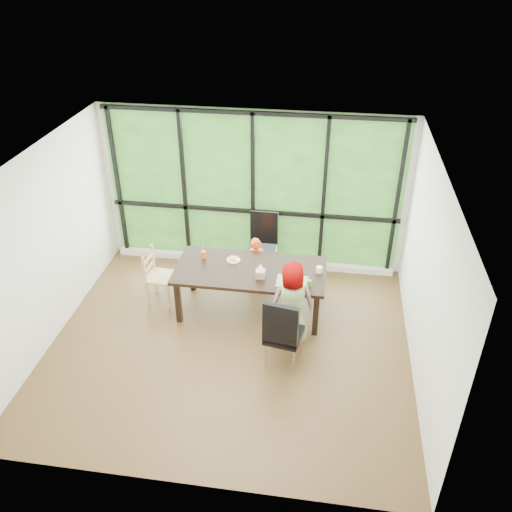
{
  "coord_description": "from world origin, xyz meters",
  "views": [
    {
      "loc": [
        1.21,
        -5.62,
        5.03
      ],
      "look_at": [
        0.27,
        0.72,
        1.05
      ],
      "focal_mm": 37.35,
      "sensor_mm": 36.0,
      "label": 1
    }
  ],
  "objects_px": {
    "orange_cup": "(204,255)",
    "tissue_box": "(260,274)",
    "child_older": "(291,303)",
    "dining_table": "(250,290)",
    "child_toddler": "(256,264)",
    "chair_end_beech": "(161,277)",
    "plate_near": "(292,281)",
    "white_mug": "(319,270)",
    "green_cup": "(309,283)",
    "chair_interior_leather": "(284,330)",
    "plate_far": "(233,260)",
    "chair_window_leather": "(262,245)"
  },
  "relations": [
    {
      "from": "plate_near",
      "to": "white_mug",
      "type": "xyz_separation_m",
      "value": [
        0.37,
        0.29,
        0.04
      ]
    },
    {
      "from": "plate_far",
      "to": "tissue_box",
      "type": "relative_size",
      "value": 1.53
    },
    {
      "from": "plate_far",
      "to": "white_mug",
      "type": "height_order",
      "value": "white_mug"
    },
    {
      "from": "plate_near",
      "to": "chair_end_beech",
      "type": "bearing_deg",
      "value": 172.84
    },
    {
      "from": "plate_far",
      "to": "dining_table",
      "type": "bearing_deg",
      "value": -35.48
    },
    {
      "from": "chair_end_beech",
      "to": "plate_near",
      "type": "bearing_deg",
      "value": -94.1
    },
    {
      "from": "chair_interior_leather",
      "to": "chair_end_beech",
      "type": "distance_m",
      "value": 2.3
    },
    {
      "from": "chair_window_leather",
      "to": "tissue_box",
      "type": "xyz_separation_m",
      "value": [
        0.14,
        -1.24,
        0.27
      ]
    },
    {
      "from": "chair_window_leather",
      "to": "child_toddler",
      "type": "height_order",
      "value": "chair_window_leather"
    },
    {
      "from": "child_toddler",
      "to": "white_mug",
      "type": "height_order",
      "value": "child_toddler"
    },
    {
      "from": "chair_window_leather",
      "to": "orange_cup",
      "type": "height_order",
      "value": "chair_window_leather"
    },
    {
      "from": "green_cup",
      "to": "white_mug",
      "type": "xyz_separation_m",
      "value": [
        0.13,
        0.38,
        -0.01
      ]
    },
    {
      "from": "child_older",
      "to": "orange_cup",
      "type": "xyz_separation_m",
      "value": [
        -1.4,
        0.79,
        0.17
      ]
    },
    {
      "from": "chair_window_leather",
      "to": "plate_far",
      "type": "xyz_separation_m",
      "value": [
        -0.32,
        -0.85,
        0.22
      ]
    },
    {
      "from": "chair_interior_leather",
      "to": "plate_near",
      "type": "distance_m",
      "value": 0.87
    },
    {
      "from": "child_older",
      "to": "chair_end_beech",
      "type": "bearing_deg",
      "value": -30.91
    },
    {
      "from": "plate_near",
      "to": "orange_cup",
      "type": "distance_m",
      "value": 1.45
    },
    {
      "from": "green_cup",
      "to": "plate_far",
      "type": "bearing_deg",
      "value": 156.0
    },
    {
      "from": "chair_end_beech",
      "to": "plate_near",
      "type": "distance_m",
      "value": 2.08
    },
    {
      "from": "chair_end_beech",
      "to": "plate_near",
      "type": "xyz_separation_m",
      "value": [
        2.04,
        -0.26,
        0.31
      ]
    },
    {
      "from": "orange_cup",
      "to": "green_cup",
      "type": "relative_size",
      "value": 1.06
    },
    {
      "from": "chair_interior_leather",
      "to": "green_cup",
      "type": "bearing_deg",
      "value": -99.56
    },
    {
      "from": "child_older",
      "to": "dining_table",
      "type": "bearing_deg",
      "value": -55.84
    },
    {
      "from": "plate_far",
      "to": "child_older",
      "type": "bearing_deg",
      "value": -39.96
    },
    {
      "from": "green_cup",
      "to": "tissue_box",
      "type": "distance_m",
      "value": 0.71
    },
    {
      "from": "chair_interior_leather",
      "to": "white_mug",
      "type": "xyz_separation_m",
      "value": [
        0.39,
        1.13,
        0.26
      ]
    },
    {
      "from": "orange_cup",
      "to": "white_mug",
      "type": "bearing_deg",
      "value": -4.53
    },
    {
      "from": "dining_table",
      "to": "chair_window_leather",
      "type": "bearing_deg",
      "value": 88.17
    },
    {
      "from": "chair_interior_leather",
      "to": "white_mug",
      "type": "distance_m",
      "value": 1.22
    },
    {
      "from": "orange_cup",
      "to": "tissue_box",
      "type": "xyz_separation_m",
      "value": [
        0.93,
        -0.39,
        -0.0
      ]
    },
    {
      "from": "dining_table",
      "to": "tissue_box",
      "type": "xyz_separation_m",
      "value": [
        0.18,
        -0.18,
        0.43
      ]
    },
    {
      "from": "chair_interior_leather",
      "to": "child_toddler",
      "type": "bearing_deg",
      "value": -59.93
    },
    {
      "from": "chair_interior_leather",
      "to": "tissue_box",
      "type": "distance_m",
      "value": 1.01
    },
    {
      "from": "tissue_box",
      "to": "child_toddler",
      "type": "bearing_deg",
      "value": 102.36
    },
    {
      "from": "chair_end_beech",
      "to": "dining_table",
      "type": "bearing_deg",
      "value": -88.56
    },
    {
      "from": "plate_near",
      "to": "green_cup",
      "type": "relative_size",
      "value": 2.18
    },
    {
      "from": "dining_table",
      "to": "chair_interior_leather",
      "type": "xyz_separation_m",
      "value": [
        0.61,
        -1.06,
        0.17
      ]
    },
    {
      "from": "child_older",
      "to": "plate_near",
      "type": "relative_size",
      "value": 5.35
    },
    {
      "from": "plate_far",
      "to": "orange_cup",
      "type": "bearing_deg",
      "value": 179.71
    },
    {
      "from": "white_mug",
      "to": "tissue_box",
      "type": "relative_size",
      "value": 0.69
    },
    {
      "from": "plate_near",
      "to": "green_cup",
      "type": "distance_m",
      "value": 0.26
    },
    {
      "from": "child_toddler",
      "to": "child_older",
      "type": "bearing_deg",
      "value": -76.11
    },
    {
      "from": "child_toddler",
      "to": "orange_cup",
      "type": "relative_size",
      "value": 7.85
    },
    {
      "from": "dining_table",
      "to": "chair_window_leather",
      "type": "xyz_separation_m",
      "value": [
        0.03,
        1.06,
        0.17
      ]
    },
    {
      "from": "chair_window_leather",
      "to": "chair_interior_leather",
      "type": "xyz_separation_m",
      "value": [
        0.58,
        -2.11,
        0.0
      ]
    },
    {
      "from": "child_older",
      "to": "chair_window_leather",
      "type": "bearing_deg",
      "value": -83.4
    },
    {
      "from": "green_cup",
      "to": "white_mug",
      "type": "distance_m",
      "value": 0.4
    },
    {
      "from": "green_cup",
      "to": "orange_cup",
      "type": "bearing_deg",
      "value": 162.21
    },
    {
      "from": "dining_table",
      "to": "plate_near",
      "type": "relative_size",
      "value": 9.35
    },
    {
      "from": "orange_cup",
      "to": "green_cup",
      "type": "bearing_deg",
      "value": -17.79
    }
  ]
}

